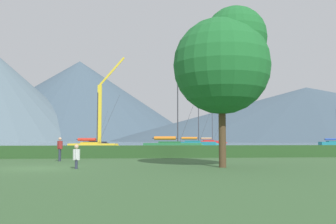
# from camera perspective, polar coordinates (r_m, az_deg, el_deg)

# --- Properties ---
(ground_plane) EXTENTS (1000.00, 1000.00, 0.00)m
(ground_plane) POSITION_cam_1_polar(r_m,az_deg,el_deg) (21.42, -18.46, -7.89)
(ground_plane) COLOR #385B33
(harbor_water) EXTENTS (320.00, 246.00, 0.00)m
(harbor_water) POSITION_cam_1_polar(r_m,az_deg,el_deg) (157.96, -7.84, -4.57)
(harbor_water) COLOR gray
(harbor_water) RESTS_ON ground_plane
(hedge_line) EXTENTS (80.00, 1.20, 1.01)m
(hedge_line) POSITION_cam_1_polar(r_m,az_deg,el_deg) (32.22, -14.28, -5.72)
(hedge_line) COLOR #284C23
(hedge_line) RESTS_ON ground_plane
(sailboat_slip_1) EXTENTS (8.25, 4.04, 10.54)m
(sailboat_slip_1) POSITION_cam_1_polar(r_m,az_deg,el_deg) (65.77, 4.13, -4.78)
(sailboat_slip_1) COLOR #19707A
(sailboat_slip_1) RESTS_ON harbor_water
(sailboat_slip_2) EXTENTS (8.54, 3.01, 8.97)m
(sailboat_slip_2) POSITION_cam_1_polar(r_m,az_deg,el_deg) (104.12, 6.30, -4.49)
(sailboat_slip_2) COLOR red
(sailboat_slip_2) RESTS_ON harbor_water
(sailboat_slip_4) EXTENTS (7.28, 3.25, 7.63)m
(sailboat_slip_4) POSITION_cam_1_polar(r_m,az_deg,el_deg) (51.18, -10.89, -5.03)
(sailboat_slip_4) COLOR gold
(sailboat_slip_4) RESTS_ON harbor_water
(sailboat_slip_7) EXTENTS (8.03, 3.67, 9.58)m
(sailboat_slip_7) POSITION_cam_1_polar(r_m,az_deg,el_deg) (46.06, 0.86, -5.13)
(sailboat_slip_7) COLOR #236B38
(sailboat_slip_7) RESTS_ON harbor_water
(sailboat_slip_8) EXTENTS (6.92, 2.69, 9.39)m
(sailboat_slip_8) POSITION_cam_1_polar(r_m,az_deg,el_deg) (103.56, -10.70, -4.51)
(sailboat_slip_8) COLOR black
(sailboat_slip_8) RESTS_ON harbor_water
(sailboat_slip_9) EXTENTS (7.38, 2.84, 8.07)m
(sailboat_slip_9) POSITION_cam_1_polar(r_m,az_deg,el_deg) (89.87, 23.47, -4.31)
(sailboat_slip_9) COLOR #19707A
(sailboat_slip_9) RESTS_ON harbor_water
(person_seated_viewer) EXTENTS (0.36, 0.57, 1.25)m
(person_seated_viewer) POSITION_cam_1_polar(r_m,az_deg,el_deg) (20.48, -13.37, -6.25)
(person_seated_viewer) COLOR #2D3347
(person_seated_viewer) RESTS_ON ground_plane
(person_standing_walker) EXTENTS (0.36, 0.57, 1.65)m
(person_standing_walker) POSITION_cam_1_polar(r_m,az_deg,el_deg) (27.85, -15.68, -5.01)
(person_standing_walker) COLOR #2D3347
(person_standing_walker) RESTS_ON ground_plane
(park_tree) EXTENTS (5.32, 5.32, 8.85)m
(park_tree) POSITION_cam_1_polar(r_m,az_deg,el_deg) (21.56, 8.36, 7.64)
(park_tree) COLOR #4C3823
(park_tree) RESTS_ON ground_plane
(dock_crane) EXTENTS (5.82, 2.00, 17.84)m
(dock_crane) POSITION_cam_1_polar(r_m,az_deg,el_deg) (76.51, -9.95, -1.03)
(dock_crane) COLOR #333338
(dock_crane) RESTS_ON ground_plane
(distant_hill_west_ridge) EXTENTS (251.61, 251.61, 83.63)m
(distant_hill_west_ridge) POSITION_cam_1_polar(r_m,az_deg,el_deg) (413.95, -12.99, 1.62)
(distant_hill_west_ridge) COLOR #425666
(distant_hill_west_ridge) RESTS_ON ground_plane
(distant_hill_central_peak) EXTENTS (327.33, 327.33, 44.74)m
(distant_hill_central_peak) POSITION_cam_1_polar(r_m,az_deg,el_deg) (339.77, 19.85, -0.30)
(distant_hill_central_peak) COLOR #425666
(distant_hill_central_peak) RESTS_ON ground_plane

